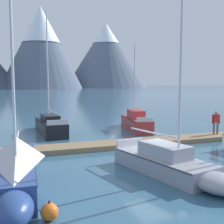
{
  "coord_description": "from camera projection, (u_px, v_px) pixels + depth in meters",
  "views": [
    {
      "loc": [
        -7.38,
        -12.51,
        4.02
      ],
      "look_at": [
        0.0,
        6.0,
        2.0
      ],
      "focal_mm": 46.36,
      "sensor_mm": 36.0,
      "label": 1
    }
  ],
  "objects": [
    {
      "name": "sailboat_mid_dock_port",
      "position": [
        49.0,
        125.0,
        23.19
      ],
      "size": [
        1.73,
        6.67,
        9.39
      ],
      "color": "black",
      "rests_on": "ground"
    },
    {
      "name": "sailboat_mid_dock_starboard",
      "position": [
        172.0,
        164.0,
        12.48
      ],
      "size": [
        2.87,
        6.67,
        8.81
      ],
      "color": "#93939E",
      "rests_on": "ground"
    },
    {
      "name": "mooring_buoy_channel_marker",
      "position": [
        49.0,
        212.0,
        8.45
      ],
      "size": [
        0.52,
        0.52,
        0.6
      ],
      "color": "orange",
      "rests_on": "ground"
    },
    {
      "name": "mountain_shoulder_ridge",
      "position": [
        41.0,
        46.0,
        203.89
      ],
      "size": [
        58.06,
        58.06,
        57.43
      ],
      "color": "slate",
      "rests_on": "ground"
    },
    {
      "name": "sailboat_second_berth",
      "position": [
        17.0,
        165.0,
        11.04
      ],
      "size": [
        2.01,
        7.34,
        8.36
      ],
      "color": "navy",
      "rests_on": "ground"
    },
    {
      "name": "ground_plane",
      "position": [
        156.0,
        162.0,
        14.69
      ],
      "size": [
        700.0,
        700.0,
        0.0
      ],
      "primitive_type": "plane",
      "color": "#335B75"
    },
    {
      "name": "sailboat_far_berth",
      "position": [
        135.0,
        121.0,
        25.07
      ],
      "size": [
        2.62,
        6.45,
        7.25
      ],
      "color": "#B2332D",
      "rests_on": "ground"
    },
    {
      "name": "person_on_dock",
      "position": [
        216.0,
        121.0,
        20.95
      ],
      "size": [
        0.55,
        0.34,
        1.69
      ],
      "color": "brown",
      "rests_on": "dock"
    },
    {
      "name": "mountain_east_summit",
      "position": [
        106.0,
        55.0,
        241.0
      ],
      "size": [
        67.99,
        67.99,
        53.12
      ],
      "color": "slate",
      "rests_on": "ground"
    },
    {
      "name": "dock",
      "position": [
        124.0,
        144.0,
        18.37
      ],
      "size": [
        21.91,
        2.45,
        0.3
      ],
      "color": "#846B4C",
      "rests_on": "ground"
    }
  ]
}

